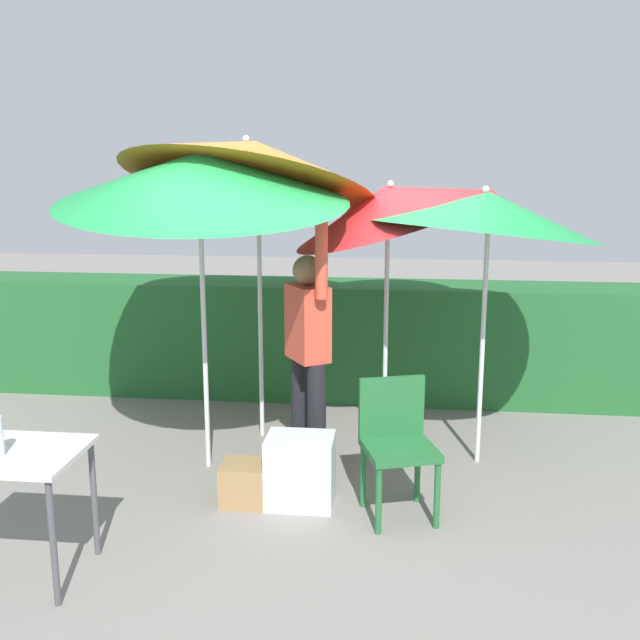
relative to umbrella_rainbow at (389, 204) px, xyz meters
The scene contains 11 objects.
ground_plane 2.11m from the umbrella_rainbow, 126.93° to the right, with size 24.00×24.00×0.00m, color gray.
hedge_row 1.93m from the umbrella_rainbow, 111.52° to the left, with size 8.00×0.70×1.11m, color #23602D.
umbrella_rainbow is the anchor object (origin of this frame).
umbrella_orange 0.76m from the umbrella_rainbow, 21.14° to the right, with size 1.70×1.69×2.20m.
umbrella_yellow 1.12m from the umbrella_rainbow, behind, with size 2.12×2.04×2.82m.
umbrella_navy 1.44m from the umbrella_rainbow, 154.61° to the right, with size 2.09×2.10×2.52m.
person_vendor 1.25m from the umbrella_rainbow, 141.51° to the right, with size 0.38×0.51×1.88m.
chair_plastic 1.87m from the umbrella_rainbow, 85.00° to the right, with size 0.55×0.55×0.89m.
cooler_box 2.13m from the umbrella_rainbow, 114.73° to the right, with size 0.45×0.34×0.48m, color silver.
crate_cardboard 2.33m from the umbrella_rainbow, 126.31° to the right, with size 0.39×0.28×0.28m, color #9E7A4C.
folding_table 3.24m from the umbrella_rainbow, 132.13° to the right, with size 0.80×0.60×0.74m.
Camera 1 is at (0.62, -5.14, 2.30)m, focal length 42.01 mm.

